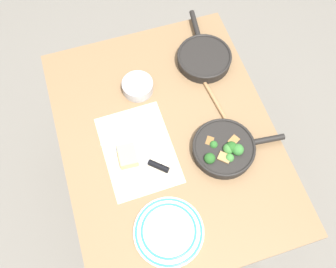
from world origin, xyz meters
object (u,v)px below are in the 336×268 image
at_px(skillet_eggs, 204,58).
at_px(dinner_plate_stack, 169,231).
at_px(skillet_broccoli, 225,149).
at_px(cheese_block, 128,156).
at_px(wooden_spoon, 207,86).
at_px(grater_knife, 144,160).
at_px(prep_bowl_steel, 138,87).

distance_m(skillet_eggs, dinner_plate_stack, 0.78).
xyz_separation_m(skillet_broccoli, cheese_block, (0.09, 0.37, -0.01)).
relative_size(skillet_eggs, wooden_spoon, 1.00).
height_order(skillet_broccoli, grater_knife, skillet_broccoli).
bearing_deg(skillet_eggs, cheese_block, 135.75).
relative_size(skillet_broccoli, skillet_eggs, 0.95).
bearing_deg(cheese_block, skillet_broccoli, -103.32).
height_order(grater_knife, cheese_block, cheese_block).
bearing_deg(dinner_plate_stack, wooden_spoon, -32.50).
bearing_deg(grater_knife, prep_bowl_steel, -58.93).
height_order(wooden_spoon, grater_knife, grater_knife).
relative_size(skillet_eggs, grater_knife, 1.66).
height_order(cheese_block, prep_bowl_steel, prep_bowl_steel).
xyz_separation_m(skillet_broccoli, dinner_plate_stack, (-0.24, 0.31, -0.02)).
distance_m(dinner_plate_stack, prep_bowl_steel, 0.62).
bearing_deg(wooden_spoon, prep_bowl_steel, 69.09).
distance_m(grater_knife, prep_bowl_steel, 0.34).
bearing_deg(prep_bowl_steel, cheese_block, 157.36).
relative_size(cheese_block, prep_bowl_steel, 0.71).
distance_m(cheese_block, prep_bowl_steel, 0.32).
distance_m(cheese_block, dinner_plate_stack, 0.33).
relative_size(wooden_spoon, grater_knife, 1.67).
distance_m(wooden_spoon, prep_bowl_steel, 0.30).
relative_size(skillet_eggs, dinner_plate_stack, 1.52).
distance_m(skillet_broccoli, wooden_spoon, 0.31).
xyz_separation_m(skillet_eggs, grater_knife, (-0.39, 0.39, -0.02)).
distance_m(skillet_eggs, wooden_spoon, 0.14).
xyz_separation_m(grater_knife, dinner_plate_stack, (-0.29, -0.01, 0.00)).
relative_size(grater_knife, prep_bowl_steel, 1.79).
xyz_separation_m(grater_knife, cheese_block, (0.03, 0.06, 0.01)).
bearing_deg(prep_bowl_steel, dinner_plate_stack, 174.64).
distance_m(grater_knife, cheese_block, 0.07).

